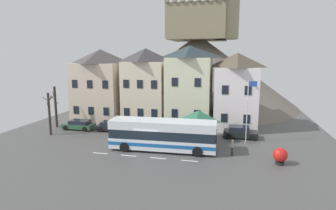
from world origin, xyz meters
name	(u,v)px	position (x,y,z in m)	size (l,w,h in m)	color
ground_plane	(148,152)	(0.00, 0.00, -0.03)	(40.00, 60.00, 0.07)	#4F4F4D
townhouse_00	(101,85)	(-11.04, 12.49, 5.26)	(6.89, 7.05, 10.52)	beige
townhouse_01	(146,87)	(-3.79, 11.52, 5.31)	(5.79, 5.11, 10.62)	beige
townhouse_02	(189,86)	(2.36, 11.66, 5.48)	(5.86, 5.39, 10.96)	beige
townhouse_03	(236,91)	(8.58, 12.23, 4.99)	(5.44, 6.53, 9.98)	white
hilltop_castle	(198,68)	(1.23, 29.45, 7.23)	(37.87, 37.87, 23.23)	#6C635A
transit_bus	(163,135)	(1.37, 0.87, 1.59)	(10.96, 3.10, 3.14)	white
bus_shelter	(199,116)	(4.57, 4.55, 2.99)	(3.60, 3.60, 3.62)	#473D33
parked_car_00	(112,126)	(-6.89, 6.64, 0.61)	(4.02, 1.98, 1.23)	black
parked_car_01	(79,125)	(-11.48, 6.42, 0.61)	(4.19, 1.95, 1.22)	#30543C
parked_car_02	(240,132)	(9.16, 7.24, 0.68)	(3.91, 2.03, 1.41)	black
pedestrian_00	(211,138)	(6.06, 3.18, 0.96)	(0.28, 0.28, 1.64)	black
pedestrian_01	(232,147)	(8.33, 0.91, 0.86)	(0.29, 0.33, 1.61)	#38332D
public_bench	(197,133)	(4.10, 6.56, 0.46)	(1.41, 0.48, 0.87)	#33473D
flagpole	(248,107)	(9.85, 5.27, 4.05)	(0.95, 0.10, 6.98)	silver
harbour_buoy	(280,155)	(12.51, -0.46, 0.84)	(1.28, 1.28, 1.53)	black
bare_tree_00	(49,113)	(-13.47, 3.26, 2.69)	(1.38, 1.84, 5.21)	#382D28
bare_tree_01	(56,106)	(-15.14, 6.92, 2.84)	(1.45, 1.32, 5.54)	#382D28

